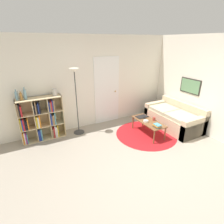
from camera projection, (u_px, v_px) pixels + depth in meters
ground_plane at (155, 179)px, 3.32m from camera, size 14.00×14.00×0.00m
wall_back at (96, 83)px, 5.10m from camera, size 7.73×0.11×2.60m
wall_right at (192, 83)px, 4.98m from camera, size 0.08×5.74×2.60m
rug at (146, 134)px, 4.90m from camera, size 1.67×1.67×0.01m
bookshelf at (41, 119)px, 4.49m from camera, size 1.08×0.34×1.14m
floor_lamp at (75, 85)px, 4.48m from camera, size 0.30×0.30×1.80m
couch at (174, 118)px, 5.26m from camera, size 0.88×1.65×0.73m
coffee_table at (148, 122)px, 4.78m from camera, size 0.44×1.02×0.40m
laptop at (142, 117)px, 5.02m from camera, size 0.34×0.22×0.02m
bowl at (146, 121)px, 4.71m from camera, size 0.13×0.13×0.05m
book_stack_on_table at (157, 126)px, 4.42m from camera, size 0.16×0.20×0.08m
cup at (154, 119)px, 4.79m from camera, size 0.08×0.08×0.09m
remote at (146, 120)px, 4.83m from camera, size 0.07×0.16×0.02m
bottle_left at (17, 96)px, 4.06m from camera, size 0.06×0.06×0.26m
bottle_middle at (21, 96)px, 4.07m from camera, size 0.06×0.06×0.21m
bottle_right at (25, 94)px, 4.11m from camera, size 0.07×0.07×0.30m
vase_on_shelf at (55, 92)px, 4.42m from camera, size 0.12×0.12×0.18m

